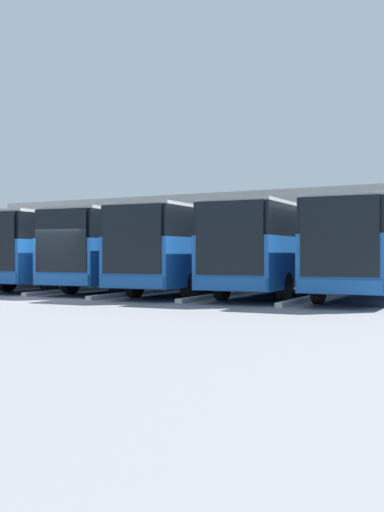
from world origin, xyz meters
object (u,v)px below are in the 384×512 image
(bus_1, at_px, (283,247))
(bus_2, at_px, (201,247))
(bus_3, at_px, (138,248))
(bus_4, at_px, (76,248))
(bus_0, at_px, (373,246))
(bus_5, at_px, (28,249))

(bus_1, relative_size, bus_2, 1.00)
(bus_3, xyz_separation_m, bus_4, (3.41, 0.07, 0.00))
(bus_0, distance_m, bus_4, 13.64)
(bus_1, height_order, bus_5, same)
(bus_0, xyz_separation_m, bus_4, (13.64, 0.05, 0.00))
(bus_0, bearing_deg, bus_2, -0.83)
(bus_3, bearing_deg, bus_5, -7.29)
(bus_1, xyz_separation_m, bus_3, (6.82, -0.10, 0.00))
(bus_2, relative_size, bus_5, 1.00)
(bus_0, xyz_separation_m, bus_5, (17.05, -0.37, 0.00))
(bus_2, distance_m, bus_3, 3.44)
(bus_3, height_order, bus_4, same)
(bus_1, bearing_deg, bus_5, -6.23)
(bus_4, bearing_deg, bus_2, 172.61)
(bus_4, xyz_separation_m, bus_5, (3.41, -0.42, 0.00))
(bus_0, height_order, bus_2, same)
(bus_2, height_order, bus_3, same)
(bus_1, bearing_deg, bus_2, 1.24)
(bus_4, bearing_deg, bus_3, 176.82)
(bus_0, xyz_separation_m, bus_2, (6.82, 0.42, 0.00))
(bus_3, height_order, bus_5, same)
(bus_1, height_order, bus_2, same)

